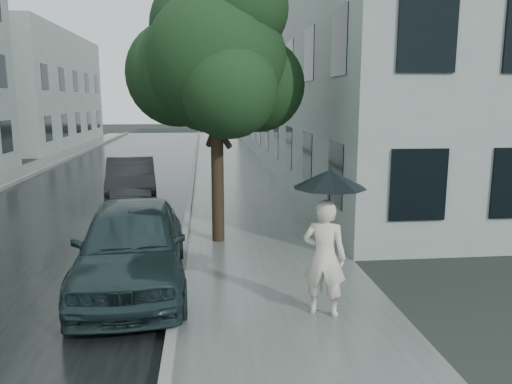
{
  "coord_description": "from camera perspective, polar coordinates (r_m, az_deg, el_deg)",
  "views": [
    {
      "loc": [
        -1.07,
        -8.22,
        3.35
      ],
      "look_at": [
        0.06,
        2.62,
        1.3
      ],
      "focal_mm": 35.0,
      "sensor_mm": 36.0,
      "label": 1
    }
  ],
  "objects": [
    {
      "name": "street_tree",
      "position": [
        11.72,
        -4.62,
        14.77
      ],
      "size": [
        4.18,
        3.8,
        6.24
      ],
      "color": "#332619",
      "rests_on": "ground"
    },
    {
      "name": "asphalt_road",
      "position": [
        20.89,
        -16.91,
        0.95
      ],
      "size": [
        6.85,
        60.0,
        0.0
      ],
      "primitive_type": "cube",
      "color": "black",
      "rests_on": "ground"
    },
    {
      "name": "car_near",
      "position": [
        9.18,
        -13.99,
        -5.84
      ],
      "size": [
        2.14,
        4.72,
        1.57
      ],
      "primitive_type": "imported",
      "rotation": [
        0.0,
        0.0,
        0.06
      ],
      "color": "#1C2C2F",
      "rests_on": "ground"
    },
    {
      "name": "kerb_near",
      "position": [
        20.49,
        -7.27,
        1.36
      ],
      "size": [
        0.15,
        60.0,
        0.15
      ],
      "primitive_type": "cube",
      "color": "slate",
      "rests_on": "ground"
    },
    {
      "name": "kerb_far",
      "position": [
        21.82,
        -25.98,
        0.92
      ],
      "size": [
        0.15,
        60.0,
        0.15
      ],
      "primitive_type": "cube",
      "color": "slate",
      "rests_on": "ground"
    },
    {
      "name": "pedestrian",
      "position": [
        7.83,
        7.82,
        -7.44
      ],
      "size": [
        0.79,
        0.67,
        1.84
      ],
      "primitive_type": "imported",
      "rotation": [
        0.0,
        0.0,
        2.74
      ],
      "color": "beige",
      "rests_on": "sidewalk"
    },
    {
      "name": "umbrella",
      "position": [
        7.54,
        8.45,
        1.51
      ],
      "size": [
        1.24,
        1.24,
        1.42
      ],
      "rotation": [
        0.0,
        0.0,
        -0.12
      ],
      "color": "black",
      "rests_on": "ground"
    },
    {
      "name": "sidewalk",
      "position": [
        20.54,
        -2.17,
        1.26
      ],
      "size": [
        3.5,
        60.0,
        0.01
      ],
      "primitive_type": "cube",
      "color": "slate",
      "rests_on": "ground"
    },
    {
      "name": "building_near",
      "position": [
        28.51,
        7.53,
        12.86
      ],
      "size": [
        7.02,
        36.0,
        9.0
      ],
      "color": "gray",
      "rests_on": "ground"
    },
    {
      "name": "ground",
      "position": [
        8.94,
        1.39,
        -11.35
      ],
      "size": [
        120.0,
        120.0,
        0.0
      ],
      "primitive_type": "plane",
      "color": "black",
      "rests_on": "ground"
    },
    {
      "name": "lamp_post",
      "position": [
        17.23,
        -5.27,
        9.72
      ],
      "size": [
        0.85,
        0.32,
        5.41
      ],
      "rotation": [
        0.0,
        0.0,
        -0.02
      ],
      "color": "black",
      "rests_on": "ground"
    },
    {
      "name": "car_far",
      "position": [
        16.96,
        -14.1,
        1.39
      ],
      "size": [
        2.07,
        4.48,
        1.42
      ],
      "primitive_type": "imported",
      "rotation": [
        0.0,
        0.0,
        0.13
      ],
      "color": "black",
      "rests_on": "ground"
    },
    {
      "name": "building_far_b",
      "position": [
        40.29,
        -24.76,
        10.6
      ],
      "size": [
        7.02,
        18.0,
        8.0
      ],
      "color": "gray",
      "rests_on": "ground"
    }
  ]
}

